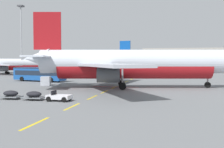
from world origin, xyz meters
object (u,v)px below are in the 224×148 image
Objects in this scene: airliner_far_right at (95,62)px; uld_cargo_container at (46,81)px; airliner_foreground at (131,64)px; apron_light_mast_near at (21,31)px; apron_shuttle_bus at (39,73)px; baggage_train at (34,95)px; airliner_mid_left at (11,64)px.

airliner_far_right is 17.79× the size of uld_cargo_container.
apron_light_mast_near is (-43.16, 38.58, 10.51)m from airliner_foreground.
uld_cargo_container is (5.71, -8.37, -0.95)m from apron_shuttle_bus.
airliner_foreground is at bearing 61.17° from baggage_train.
airliner_far_right is (-24.25, 62.42, -0.01)m from airliner_foreground.
airliner_foreground is 1.50× the size of apron_light_mast_near.
baggage_train is at bearing -57.40° from apron_light_mast_near.
airliner_far_right is 1.49× the size of apron_light_mast_near.
apron_light_mast_near is at bearing -128.42° from airliner_far_right.
apron_light_mast_near is at bearing 126.46° from uld_cargo_container.
baggage_train is 4.47× the size of uld_cargo_container.
baggage_train is at bearing -67.37° from uld_cargo_container.
apron_shuttle_bus is at bearing 116.81° from baggage_train.
uld_cargo_container reaches higher than baggage_train.
uld_cargo_container is (8.73, -61.23, -3.14)m from airliner_far_right.
airliner_mid_left is 37.19m from apron_shuttle_bus.
baggage_train is at bearing -118.83° from airliner_foreground.
airliner_foreground is at bearing -4.37° from uld_cargo_container.
apron_light_mast_near is (-18.90, -23.84, 10.52)m from airliner_far_right.
airliner_foreground is 1.00× the size of airliner_far_right.
apron_shuttle_bus is (25.03, -27.47, -1.53)m from airliner_mid_left.
apron_light_mast_near reaches higher than airliner_mid_left.
airliner_far_right is at bearing 49.07° from airliner_mid_left.
airliner_mid_left is (-46.27, 37.03, -0.67)m from airliner_foreground.
apron_shuttle_bus is 28.15m from baggage_train.
apron_shuttle_bus is 6.37× the size of uld_cargo_container.
uld_cargo_container is at bearing 175.63° from airliner_foreground.
airliner_mid_left is at bearing -153.49° from apron_light_mast_near.
airliner_mid_left is 47.29m from uld_cargo_container.
apron_shuttle_bus is 10.18m from uld_cargo_container.
apron_light_mast_near is at bearing 122.60° from baggage_train.
airliner_foreground is 17.87× the size of uld_cargo_container.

